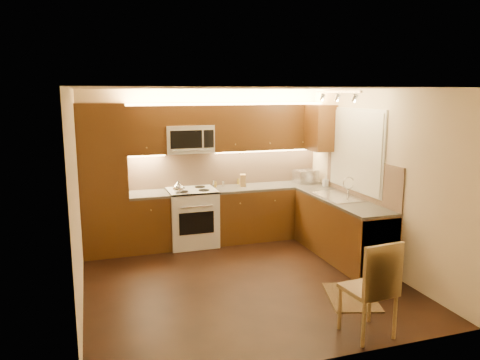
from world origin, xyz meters
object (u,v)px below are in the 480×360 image
object	(u,v)px
microwave	(189,139)
soap_bottle	(326,181)
stove	(192,217)
kettle	(178,187)
toaster_oven	(306,176)
knife_block	(243,180)
dining_chair	(368,287)
sink	(338,192)

from	to	relation	value
microwave	soap_bottle	bearing A→B (deg)	-11.96
stove	kettle	size ratio (longest dim) A/B	4.76
kettle	toaster_oven	xyz separation A→B (m)	(2.28, 0.23, -0.00)
stove	knife_block	size ratio (longest dim) A/B	4.57
knife_block	microwave	bearing A→B (deg)	-167.33
dining_chair	sink	bearing A→B (deg)	62.25
toaster_oven	dining_chair	xyz separation A→B (m)	(-0.94, -3.41, -0.50)
kettle	dining_chair	xyz separation A→B (m)	(1.34, -3.18, -0.51)
sink	knife_block	xyz separation A→B (m)	(-1.10, 1.22, 0.03)
toaster_oven	knife_block	size ratio (longest dim) A/B	1.85
knife_block	kettle	bearing A→B (deg)	-150.70
toaster_oven	microwave	bearing A→B (deg)	170.48
kettle	soap_bottle	world-z (taller)	kettle
microwave	sink	size ratio (longest dim) A/B	0.88
stove	knife_block	world-z (taller)	knife_block
toaster_oven	knife_block	bearing A→B (deg)	170.31
soap_bottle	kettle	bearing A→B (deg)	175.42
kettle	soap_bottle	xyz separation A→B (m)	(2.47, -0.14, -0.03)
kettle	knife_block	world-z (taller)	kettle
stove	kettle	xyz separation A→B (m)	(-0.25, -0.19, 0.56)
soap_bottle	dining_chair	distance (m)	3.28
kettle	dining_chair	world-z (taller)	kettle
sink	dining_chair	distance (m)	2.47
microwave	knife_block	world-z (taller)	microwave
toaster_oven	knife_block	xyz separation A→B (m)	(-1.13, 0.06, -0.01)
microwave	dining_chair	size ratio (longest dim) A/B	0.74
stove	sink	bearing A→B (deg)	-29.36
sink	kettle	xyz separation A→B (m)	(-2.25, 0.93, 0.04)
stove	kettle	world-z (taller)	kettle
soap_bottle	knife_block	bearing A→B (deg)	160.75
sink	kettle	bearing A→B (deg)	157.50
toaster_oven	soap_bottle	distance (m)	0.41
kettle	toaster_oven	world-z (taller)	toaster_oven
kettle	knife_block	distance (m)	1.18
sink	dining_chair	xyz separation A→B (m)	(-0.91, -2.25, -0.46)
sink	dining_chair	world-z (taller)	sink
microwave	soap_bottle	distance (m)	2.38
sink	soap_bottle	xyz separation A→B (m)	(0.22, 0.79, 0.01)
microwave	toaster_oven	bearing A→B (deg)	-2.89
knife_block	soap_bottle	distance (m)	1.39
toaster_oven	soap_bottle	size ratio (longest dim) A/B	2.19
soap_bottle	microwave	bearing A→B (deg)	166.75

